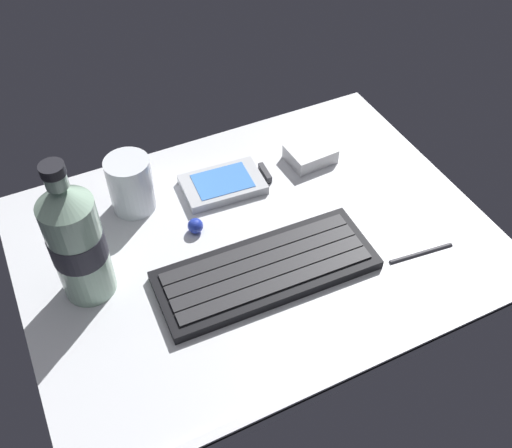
{
  "coord_description": "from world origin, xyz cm",
  "views": [
    {
      "loc": [
        -23.7,
        -48.89,
        60.82
      ],
      "look_at": [
        0.0,
        0.0,
        3.0
      ],
      "focal_mm": 41.09,
      "sensor_mm": 36.0,
      "label": 1
    }
  ],
  "objects_px": {
    "juice_cup": "(131,186)",
    "trackball_mouse": "(195,226)",
    "charger_block": "(310,154)",
    "keyboard": "(266,270)",
    "stylus_pen": "(421,252)",
    "handheld_device": "(227,183)",
    "water_bottle": "(76,241)"
  },
  "relations": [
    {
      "from": "keyboard",
      "to": "juice_cup",
      "type": "xyz_separation_m",
      "value": [
        -0.12,
        0.2,
        0.03
      ]
    },
    {
      "from": "handheld_device",
      "to": "charger_block",
      "type": "bearing_deg",
      "value": -0.33
    },
    {
      "from": "juice_cup",
      "to": "charger_block",
      "type": "distance_m",
      "value": 0.28
    },
    {
      "from": "keyboard",
      "to": "handheld_device",
      "type": "height_order",
      "value": "keyboard"
    },
    {
      "from": "handheld_device",
      "to": "trackball_mouse",
      "type": "height_order",
      "value": "trackball_mouse"
    },
    {
      "from": "juice_cup",
      "to": "stylus_pen",
      "type": "distance_m",
      "value": 0.41
    },
    {
      "from": "juice_cup",
      "to": "stylus_pen",
      "type": "xyz_separation_m",
      "value": [
        0.32,
        -0.26,
        -0.04
      ]
    },
    {
      "from": "juice_cup",
      "to": "water_bottle",
      "type": "bearing_deg",
      "value": -129.19
    },
    {
      "from": "juice_cup",
      "to": "stylus_pen",
      "type": "height_order",
      "value": "juice_cup"
    },
    {
      "from": "keyboard",
      "to": "trackball_mouse",
      "type": "xyz_separation_m",
      "value": [
        -0.06,
        0.11,
        0.0
      ]
    },
    {
      "from": "keyboard",
      "to": "juice_cup",
      "type": "bearing_deg",
      "value": 120.5
    },
    {
      "from": "water_bottle",
      "to": "charger_block",
      "type": "bearing_deg",
      "value": 14.27
    },
    {
      "from": "keyboard",
      "to": "stylus_pen",
      "type": "bearing_deg",
      "value": -16.72
    },
    {
      "from": "keyboard",
      "to": "handheld_device",
      "type": "xyz_separation_m",
      "value": [
        0.02,
        0.18,
        -0.0
      ]
    },
    {
      "from": "juice_cup",
      "to": "charger_block",
      "type": "height_order",
      "value": "juice_cup"
    },
    {
      "from": "trackball_mouse",
      "to": "charger_block",
      "type": "bearing_deg",
      "value": 16.2
    },
    {
      "from": "trackball_mouse",
      "to": "stylus_pen",
      "type": "bearing_deg",
      "value": -33.61
    },
    {
      "from": "charger_block",
      "to": "trackball_mouse",
      "type": "height_order",
      "value": "charger_block"
    },
    {
      "from": "stylus_pen",
      "to": "juice_cup",
      "type": "bearing_deg",
      "value": 147.12
    },
    {
      "from": "water_bottle",
      "to": "stylus_pen",
      "type": "bearing_deg",
      "value": -18.6
    },
    {
      "from": "keyboard",
      "to": "stylus_pen",
      "type": "height_order",
      "value": "keyboard"
    },
    {
      "from": "water_bottle",
      "to": "charger_block",
      "type": "xyz_separation_m",
      "value": [
        0.38,
        0.1,
        -0.08
      ]
    },
    {
      "from": "charger_block",
      "to": "stylus_pen",
      "type": "distance_m",
      "value": 0.24
    },
    {
      "from": "stylus_pen",
      "to": "trackball_mouse",
      "type": "bearing_deg",
      "value": 152.42
    },
    {
      "from": "water_bottle",
      "to": "keyboard",
      "type": "bearing_deg",
      "value": -20.36
    },
    {
      "from": "water_bottle",
      "to": "trackball_mouse",
      "type": "bearing_deg",
      "value": 11.51
    },
    {
      "from": "charger_block",
      "to": "trackball_mouse",
      "type": "distance_m",
      "value": 0.23
    },
    {
      "from": "charger_block",
      "to": "stylus_pen",
      "type": "relative_size",
      "value": 0.74
    },
    {
      "from": "water_bottle",
      "to": "trackball_mouse",
      "type": "distance_m",
      "value": 0.18
    },
    {
      "from": "charger_block",
      "to": "trackball_mouse",
      "type": "bearing_deg",
      "value": -163.8
    },
    {
      "from": "juice_cup",
      "to": "trackball_mouse",
      "type": "height_order",
      "value": "juice_cup"
    },
    {
      "from": "juice_cup",
      "to": "charger_block",
      "type": "relative_size",
      "value": 1.21
    }
  ]
}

